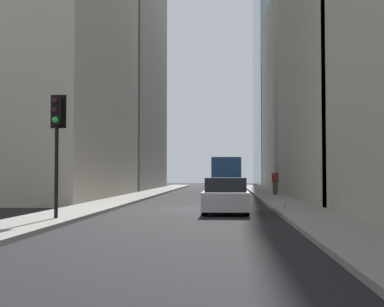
# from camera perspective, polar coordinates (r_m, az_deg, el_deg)

# --- Properties ---
(ground_plane) EXTENTS (135.00, 135.00, 0.00)m
(ground_plane) POSITION_cam_1_polar(r_m,az_deg,el_deg) (23.56, 0.27, -6.04)
(ground_plane) COLOR black
(sidewalk_right) EXTENTS (90.00, 2.20, 0.14)m
(sidewalk_right) POSITION_cam_1_polar(r_m,az_deg,el_deg) (24.25, -10.46, -5.73)
(sidewalk_right) COLOR gray
(sidewalk_right) RESTS_ON ground_plane
(sidewalk_left) EXTENTS (90.00, 2.20, 0.14)m
(sidewalk_left) POSITION_cam_1_polar(r_m,az_deg,el_deg) (23.70, 11.25, -5.81)
(sidewalk_left) COLOR gray
(sidewalk_left) RESTS_ON ground_plane
(building_left_far) EXTENTS (15.55, 10.00, 18.29)m
(building_left_far) POSITION_cam_1_polar(r_m,az_deg,el_deg) (56.03, 13.24, 5.61)
(building_left_far) COLOR #B7B2A5
(building_left_far) RESTS_ON ground_plane
(building_right_midfar) EXTENTS (17.40, 10.50, 24.10)m
(building_right_midfar) POSITION_cam_1_polar(r_m,az_deg,el_deg) (36.16, -16.38, 14.73)
(building_right_midfar) COLOR #A8A091
(building_right_midfar) RESTS_ON ground_plane
(building_right_far) EXTENTS (19.22, 10.00, 31.91)m
(building_right_far) POSITION_cam_1_polar(r_m,az_deg,el_deg) (54.95, -9.23, 12.98)
(building_right_far) COLOR gray
(building_right_far) RESTS_ON ground_plane
(delivery_truck) EXTENTS (6.46, 2.25, 2.84)m
(delivery_truck) POSITION_cam_1_polar(r_m,az_deg,el_deg) (42.69, 3.75, -2.37)
(delivery_truck) COLOR #285699
(delivery_truck) RESTS_ON ground_plane
(sedan_silver) EXTENTS (4.30, 1.78, 1.42)m
(sedan_silver) POSITION_cam_1_polar(r_m,az_deg,el_deg) (21.05, 3.67, -4.68)
(sedan_silver) COLOR #B7BABF
(sedan_silver) RESTS_ON ground_plane
(traffic_light_foreground) EXTENTS (0.43, 0.52, 4.03)m
(traffic_light_foreground) POSITION_cam_1_polar(r_m,az_deg,el_deg) (17.66, -14.47, 2.82)
(traffic_light_foreground) COLOR black
(traffic_light_foreground) RESTS_ON sidewalk_right
(pedestrian) EXTENTS (0.26, 0.44, 1.75)m
(pedestrian) POSITION_cam_1_polar(r_m,az_deg,el_deg) (36.71, 9.01, -2.93)
(pedestrian) COLOR #473D33
(pedestrian) RESTS_ON sidewalk_left
(discarded_bottle) EXTENTS (0.07, 0.07, 0.27)m
(discarded_bottle) POSITION_cam_1_polar(r_m,az_deg,el_deg) (21.90, 10.03, -5.64)
(discarded_bottle) COLOR #999EA3
(discarded_bottle) RESTS_ON sidewalk_left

